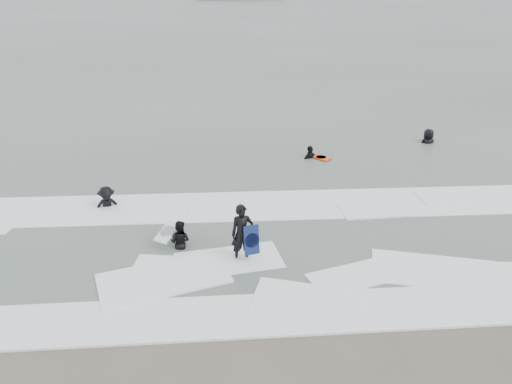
{
  "coord_description": "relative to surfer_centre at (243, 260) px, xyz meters",
  "views": [
    {
      "loc": [
        -0.99,
        -11.33,
        8.48
      ],
      "look_at": [
        0.0,
        5.0,
        1.1
      ],
      "focal_mm": 35.0,
      "sensor_mm": 36.0,
      "label": 1
    }
  ],
  "objects": [
    {
      "name": "ground",
      "position": [
        0.6,
        -2.22,
        0.0
      ],
      "size": [
        320.0,
        320.0,
        0.0
      ],
      "primitive_type": "plane",
      "color": "brown",
      "rests_on": "ground"
    },
    {
      "name": "surfer_breaker",
      "position": [
        -5.04,
        3.96,
        0.0
      ],
      "size": [
        1.3,
        1.0,
        1.78
      ],
      "primitive_type": "imported",
      "rotation": [
        0.0,
        0.0,
        0.34
      ],
      "color": "black",
      "rests_on": "ground"
    },
    {
      "name": "surfer_right_near",
      "position": [
        3.61,
        9.02,
        0.0
      ],
      "size": [
        1.12,
        0.95,
        1.79
      ],
      "primitive_type": "imported",
      "rotation": [
        0.0,
        0.0,
        -2.55
      ],
      "color": "black",
      "rests_on": "ground"
    },
    {
      "name": "surfer_right_far",
      "position": [
        10.16,
        10.86,
        0.0
      ],
      "size": [
        1.04,
        0.76,
        1.94
      ],
      "primitive_type": "imported",
      "rotation": [
        0.0,
        0.0,
        -2.98
      ],
      "color": "black",
      "rests_on": "ground"
    },
    {
      "name": "surfer_wading",
      "position": [
        -2.03,
        0.89,
        0.0
      ],
      "size": [
        0.89,
        0.79,
        1.53
      ],
      "primitive_type": "imported",
      "rotation": [
        0.0,
        0.0,
        2.82
      ],
      "color": "black",
      "rests_on": "ground"
    },
    {
      "name": "surfer_centre",
      "position": [
        0.0,
        0.0,
        0.0
      ],
      "size": [
        0.77,
        0.57,
        1.93
      ],
      "primitive_type": "imported",
      "rotation": [
        0.0,
        0.0,
        0.17
      ],
      "color": "black",
      "rests_on": "ground"
    },
    {
      "name": "sea",
      "position": [
        0.6,
        77.78,
        0.06
      ],
      "size": [
        320.0,
        320.0,
        0.0
      ],
      "primitive_type": "plane",
      "color": "#47544C",
      "rests_on": "ground"
    },
    {
      "name": "bodyboards",
      "position": [
        0.66,
        3.24,
        0.5
      ],
      "size": [
        7.5,
        9.74,
        1.25
      ],
      "color": "#101C4D",
      "rests_on": "ground"
    },
    {
      "name": "surf_foam",
      "position": [
        0.6,
        1.48,
        0.04
      ],
      "size": [
        30.03,
        9.06,
        0.09
      ],
      "color": "white",
      "rests_on": "ground"
    }
  ]
}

